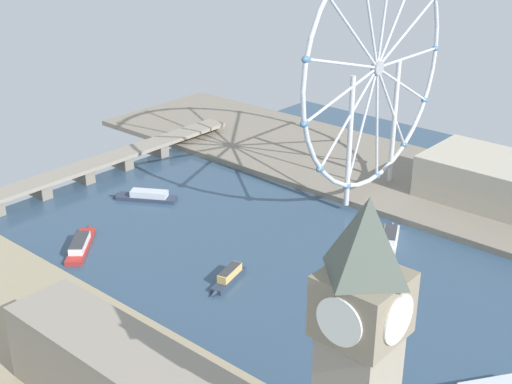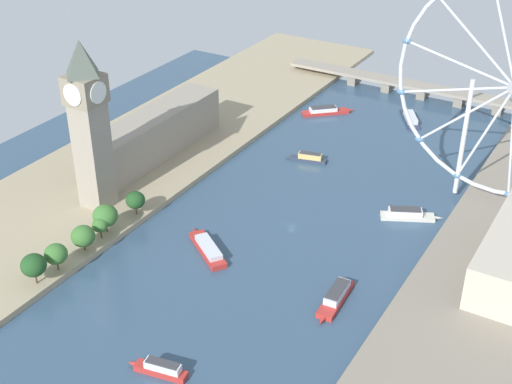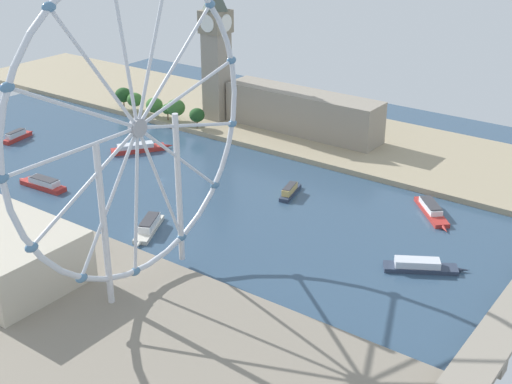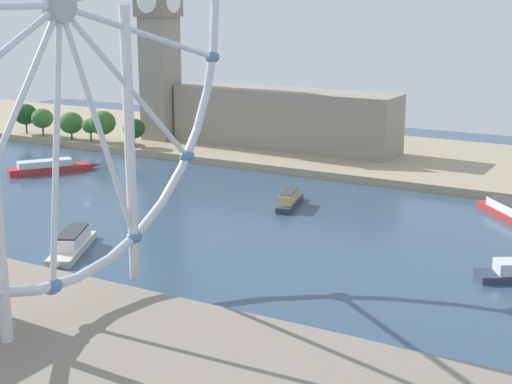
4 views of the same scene
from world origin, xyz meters
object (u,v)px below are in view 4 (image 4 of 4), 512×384
object	(u,v)px
clock_tower	(159,40)
tour_boat_0	(50,167)
parliament_block	(284,118)
tour_boat_4	(511,212)
ferris_wheel	(60,10)
tour_boat_6	(72,243)
tour_boat_3	(290,200)

from	to	relation	value
clock_tower	tour_boat_0	distance (m)	82.47
parliament_block	tour_boat_4	xyz separation A→B (m)	(55.90, 108.51, -13.43)
ferris_wheel	tour_boat_0	size ratio (longest dim) A/B	3.68
clock_tower	ferris_wheel	world-z (taller)	ferris_wheel
tour_boat_6	ferris_wheel	bearing A→B (deg)	17.69
clock_tower	tour_boat_4	size ratio (longest dim) A/B	2.86
ferris_wheel	tour_boat_3	xyz separation A→B (m)	(-103.94, -2.58, -62.25)
ferris_wheel	tour_boat_6	distance (m)	77.82
tour_boat_0	tour_boat_4	world-z (taller)	tour_boat_4
ferris_wheel	tour_boat_3	size ratio (longest dim) A/B	4.87
tour_boat_0	tour_boat_6	bearing A→B (deg)	-97.63
tour_boat_0	tour_boat_6	distance (m)	101.89
tour_boat_3	clock_tower	bearing A→B (deg)	41.99
tour_boat_0	tour_boat_6	size ratio (longest dim) A/B	1.09
ferris_wheel	tour_boat_4	xyz separation A→B (m)	(-125.24, 63.55, -62.43)
clock_tower	tour_boat_0	size ratio (longest dim) A/B	2.64
parliament_block	tour_boat_6	world-z (taller)	parliament_block
tour_boat_0	tour_boat_3	world-z (taller)	tour_boat_3
clock_tower	tour_boat_3	distance (m)	129.62
clock_tower	tour_boat_4	xyz separation A→B (m)	(46.12, 167.09, -45.59)
tour_boat_3	parliament_block	bearing A→B (deg)	14.49
parliament_block	tour_boat_6	distance (m)	148.60
ferris_wheel	tour_boat_6	world-z (taller)	ferris_wheel
parliament_block	tour_boat_3	xyz separation A→B (m)	(77.21, 42.38, -13.26)
tour_boat_6	tour_boat_0	bearing A→B (deg)	-159.00
clock_tower	tour_boat_3	world-z (taller)	clock_tower
parliament_block	clock_tower	bearing A→B (deg)	-80.52
clock_tower	tour_boat_0	world-z (taller)	clock_tower
clock_tower	tour_boat_6	bearing A→B (deg)	27.28
ferris_wheel	tour_boat_3	distance (m)	121.18
parliament_block	ferris_wheel	size ratio (longest dim) A/B	0.85
parliament_block	tour_boat_6	bearing A→B (deg)	4.82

